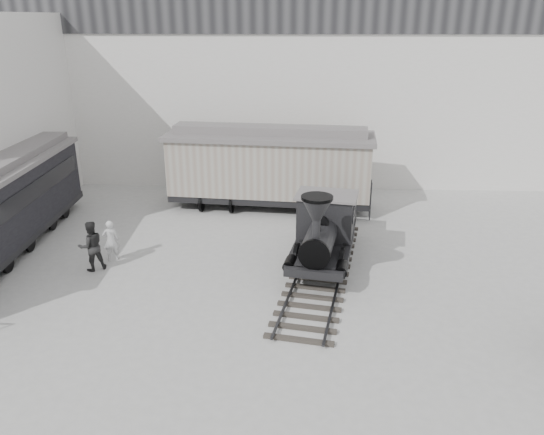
# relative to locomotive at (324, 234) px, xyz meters

# --- Properties ---
(ground) EXTENTS (90.00, 90.00, 0.00)m
(ground) POSITION_rel_locomotive_xyz_m (-2.03, -4.22, -1.25)
(ground) COLOR #9E9E9B
(north_wall) EXTENTS (34.00, 2.51, 11.00)m
(north_wall) POSITION_rel_locomotive_xyz_m (-2.03, 10.76, 4.31)
(north_wall) COLOR silver
(north_wall) RESTS_ON ground
(locomotive) EXTENTS (3.72, 9.77, 3.38)m
(locomotive) POSITION_rel_locomotive_xyz_m (0.00, 0.00, 0.00)
(locomotive) COLOR #2C2623
(locomotive) RESTS_ON ground
(boxcar) EXTENTS (10.06, 3.92, 4.03)m
(boxcar) POSITION_rel_locomotive_xyz_m (-2.37, 6.35, 0.87)
(boxcar) COLOR black
(boxcar) RESTS_ON ground
(visitor_a) EXTENTS (0.69, 0.58, 1.63)m
(visitor_a) POSITION_rel_locomotive_xyz_m (-8.12, -0.03, -0.43)
(visitor_a) COLOR silver
(visitor_a) RESTS_ON ground
(visitor_b) EXTENTS (1.17, 1.12, 1.91)m
(visitor_b) POSITION_rel_locomotive_xyz_m (-8.55, -0.88, -0.29)
(visitor_b) COLOR black
(visitor_b) RESTS_ON ground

